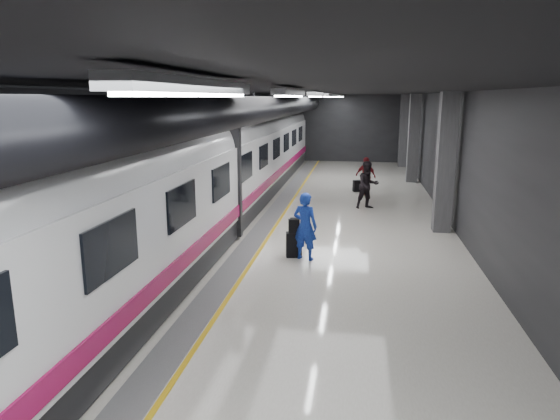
{
  "coord_description": "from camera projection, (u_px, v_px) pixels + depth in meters",
  "views": [
    {
      "loc": [
        1.78,
        -14.6,
        4.32
      ],
      "look_at": [
        -0.29,
        -1.48,
        1.31
      ],
      "focal_mm": 32.0,
      "sensor_mm": 36.0,
      "label": 1
    }
  ],
  "objects": [
    {
      "name": "suitcase_main",
      "position": [
        294.0,
        245.0,
        13.77
      ],
      "size": [
        0.47,
        0.35,
        0.69
      ],
      "primitive_type": "cube",
      "rotation": [
        0.0,
        0.0,
        0.22
      ],
      "color": "black",
      "rests_on": "ground"
    },
    {
      "name": "train",
      "position": [
        193.0,
        172.0,
        15.33
      ],
      "size": [
        3.05,
        38.0,
        4.05
      ],
      "color": "black",
      "rests_on": "ground"
    },
    {
      "name": "traveler_far_b",
      "position": [
        366.0,
        176.0,
        22.38
      ],
      "size": [
        1.08,
        0.9,
        1.72
      ],
      "primitive_type": "imported",
      "rotation": [
        0.0,
        0.0,
        -0.57
      ],
      "color": "maroon",
      "rests_on": "ground"
    },
    {
      "name": "shoulder_bag",
      "position": [
        294.0,
        226.0,
        13.61
      ],
      "size": [
        0.32,
        0.22,
        0.39
      ],
      "primitive_type": "cube",
      "rotation": [
        0.0,
        0.0,
        0.24
      ],
      "color": "black",
      "rests_on": "suitcase_main"
    },
    {
      "name": "traveler_far_a",
      "position": [
        368.0,
        185.0,
        19.62
      ],
      "size": [
        1.13,
        1.03,
        1.88
      ],
      "primitive_type": "imported",
      "rotation": [
        0.0,
        0.0,
        0.43
      ],
      "color": "black",
      "rests_on": "ground"
    },
    {
      "name": "suitcase_far",
      "position": [
        357.0,
        186.0,
        23.36
      ],
      "size": [
        0.42,
        0.35,
        0.54
      ],
      "primitive_type": "cube",
      "rotation": [
        0.0,
        0.0,
        0.36
      ],
      "color": "black",
      "rests_on": "ground"
    },
    {
      "name": "platform_hall",
      "position": [
        292.0,
        123.0,
        15.47
      ],
      "size": [
        10.02,
        40.02,
        4.51
      ],
      "color": "black",
      "rests_on": "ground"
    },
    {
      "name": "ground",
      "position": [
        297.0,
        242.0,
        15.29
      ],
      "size": [
        40.0,
        40.0,
        0.0
      ],
      "primitive_type": "plane",
      "color": "silver",
      "rests_on": "ground"
    },
    {
      "name": "traveler_main",
      "position": [
        305.0,
        226.0,
        13.44
      ],
      "size": [
        0.78,
        0.63,
        1.86
      ],
      "primitive_type": "imported",
      "rotation": [
        0.0,
        0.0,
        2.84
      ],
      "color": "blue",
      "rests_on": "ground"
    }
  ]
}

